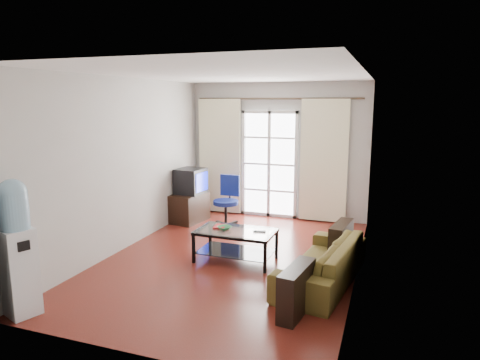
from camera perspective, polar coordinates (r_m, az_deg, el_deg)
name	(u,v)px	position (r m, az deg, el deg)	size (l,w,h in m)	color
floor	(232,259)	(6.52, -1.05, -10.48)	(5.20, 5.20, 0.00)	maroon
ceiling	(232,74)	(6.10, -1.13, 13.92)	(5.20, 5.20, 0.00)	white
wall_back	(277,151)	(8.63, 5.00, 3.90)	(3.60, 0.02, 2.70)	#BAB8B1
wall_front	(128,215)	(3.90, -14.68, -4.51)	(3.60, 0.02, 2.70)	#BAB8B1
wall_left	(125,164)	(7.00, -15.03, 2.05)	(0.02, 5.20, 2.70)	#BAB8B1
wall_right	(361,178)	(5.80, 15.81, 0.31)	(0.02, 5.20, 2.70)	#BAB8B1
french_door	(269,164)	(8.65, 3.91, 2.10)	(1.16, 0.06, 2.15)	white
curtain_rod	(277,99)	(8.48, 4.94, 10.76)	(0.04, 0.04, 3.30)	#4C3F2D
curtain_left	(220,156)	(8.91, -2.72, 3.17)	(0.90, 0.07, 2.35)	beige
curtain_right	(324,161)	(8.35, 11.10, 2.48)	(0.90, 0.07, 2.35)	beige
radiator	(315,204)	(8.55, 9.92, -3.23)	(0.64, 0.12, 0.64)	#9D9DA0
sofa	(322,262)	(5.77, 10.89, -10.63)	(1.00, 1.98, 0.55)	brown
coffee_table	(236,241)	(6.36, -0.58, -8.16)	(1.16, 0.67, 0.46)	silver
bowl	(224,228)	(6.36, -2.09, -6.39)	(0.26, 0.26, 0.05)	#328B4B
book	(214,226)	(6.50, -3.44, -6.15)	(0.20, 0.25, 0.02)	#AD151D
remote	(259,231)	(6.24, 2.61, -6.86)	(0.18, 0.05, 0.02)	black
tv_stand	(189,207)	(8.46, -6.80, -3.65)	(0.51, 0.76, 0.56)	black
crt_tv	(190,181)	(8.40, -6.71, -0.11)	(0.58, 0.57, 0.49)	black
task_chair	(226,212)	(8.05, -1.81, -4.27)	(0.67, 0.67, 0.96)	black
water_cooler	(17,245)	(5.25, -27.57, -7.73)	(0.40, 0.40, 1.53)	white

